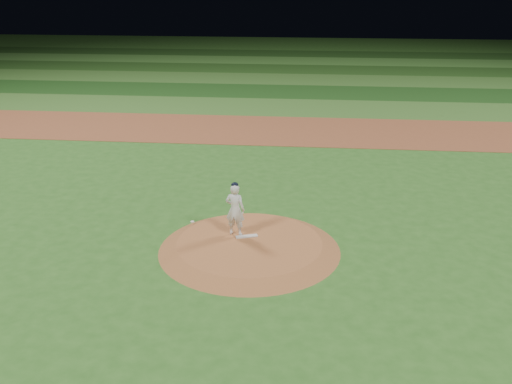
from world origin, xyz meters
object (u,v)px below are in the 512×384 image
pitching_rubber (247,236)px  pitcher_on_mound (235,209)px  rosin_bag (192,222)px  pitchers_mound (249,246)px

pitching_rubber → pitcher_on_mound: size_ratio=0.39×
pitcher_on_mound → pitching_rubber: bearing=-20.7°
pitcher_on_mound → rosin_bag: bearing=154.1°
rosin_bag → pitcher_on_mound: pitcher_on_mound is taller
rosin_bag → pitcher_on_mound: size_ratio=0.08×
pitchers_mound → pitching_rubber: bearing=109.8°
pitching_rubber → rosin_bag: (-1.88, 0.87, 0.02)m
pitching_rubber → pitcher_on_mound: 0.92m
pitching_rubber → pitcher_on_mound: pitcher_on_mound is taller
pitchers_mound → pitcher_on_mound: bearing=135.3°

